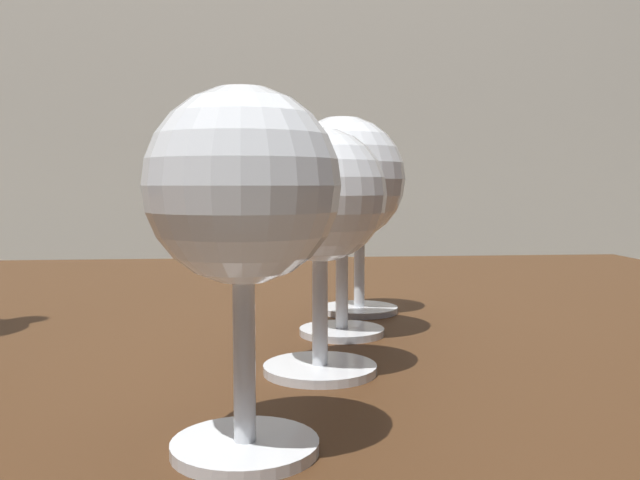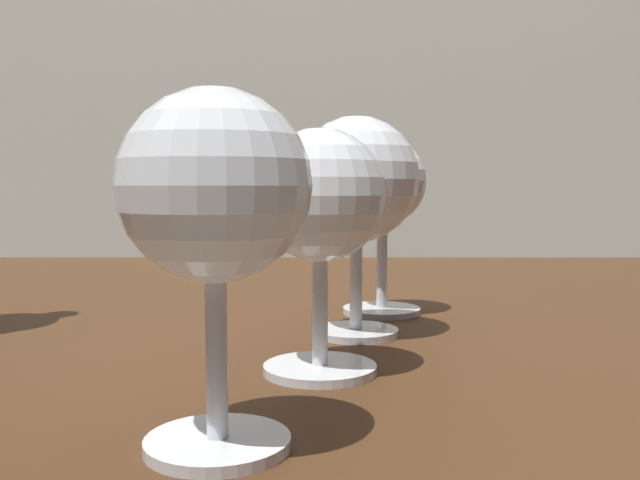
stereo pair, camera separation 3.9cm
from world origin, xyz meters
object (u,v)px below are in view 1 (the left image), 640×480
(wine_glass_rose, at_px, (342,182))
(wine_glass_chardonnay, at_px, (360,187))
(wine_glass_merlot, at_px, (320,203))
(wine_glass_cabernet, at_px, (243,196))

(wine_glass_rose, xyz_separation_m, wine_glass_chardonnay, (0.03, 0.09, -0.00))
(wine_glass_merlot, bearing_deg, wine_glass_chardonnay, 74.56)
(wine_glass_cabernet, bearing_deg, wine_glass_rose, 72.67)
(wine_glass_merlot, bearing_deg, wine_glass_rose, 75.72)
(wine_glass_cabernet, height_order, wine_glass_rose, wine_glass_rose)
(wine_glass_cabernet, relative_size, wine_glass_chardonnay, 1.00)
(wine_glass_merlot, xyz_separation_m, wine_glass_rose, (0.03, 0.10, 0.01))
(wine_glass_cabernet, xyz_separation_m, wine_glass_merlot, (0.04, 0.11, -0.01))
(wine_glass_cabernet, height_order, wine_glass_merlot, wine_glass_cabernet)
(wine_glass_merlot, relative_size, wine_glass_rose, 0.90)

